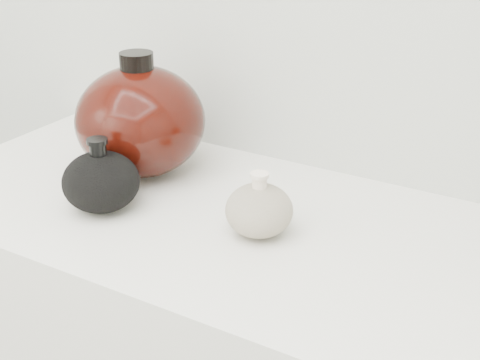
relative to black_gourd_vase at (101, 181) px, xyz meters
The scene contains 3 objects.
black_gourd_vase is the anchor object (origin of this frame).
cream_gourd_vase 0.26m from the black_gourd_vase, 12.20° to the left, with size 0.13×0.13×0.10m.
left_round_pot 0.16m from the black_gourd_vase, 103.04° to the left, with size 0.30×0.30×0.22m.
Camera 1 is at (0.45, 0.15, 1.40)m, focal length 50.00 mm.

